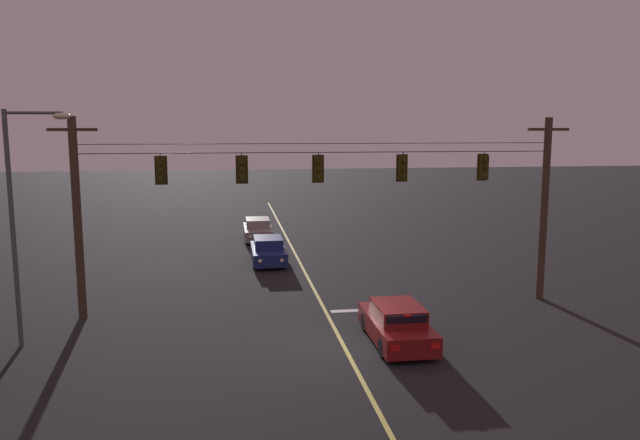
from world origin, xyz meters
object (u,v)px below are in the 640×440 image
(traffic_light_centre, at_px, (319,169))
(street_lamp_corner, at_px, (21,207))
(car_oncoming_trailing, at_px, (258,230))
(traffic_light_left_inner, at_px, (242,170))
(traffic_light_leftmost, at_px, (161,170))
(car_oncoming_lead, at_px, (268,251))
(traffic_light_rightmost, at_px, (484,167))
(car_waiting_near_lane, at_px, (397,324))
(traffic_light_right_inner, at_px, (403,168))

(traffic_light_centre, relative_size, street_lamp_corner, 0.15)
(car_oncoming_trailing, bearing_deg, traffic_light_left_inner, -94.58)
(traffic_light_leftmost, bearing_deg, car_oncoming_lead, 62.60)
(car_oncoming_lead, height_order, car_oncoming_trailing, same)
(traffic_light_rightmost, distance_m, car_waiting_near_lane, 8.32)
(traffic_light_left_inner, relative_size, car_oncoming_trailing, 0.28)
(car_waiting_near_lane, xyz_separation_m, street_lamp_corner, (-12.41, 1.51, 4.13))
(car_oncoming_trailing, height_order, street_lamp_corner, street_lamp_corner)
(traffic_light_leftmost, bearing_deg, traffic_light_left_inner, 0.00)
(car_oncoming_trailing, bearing_deg, street_lamp_corner, -114.29)
(traffic_light_leftmost, distance_m, traffic_light_rightmost, 13.07)
(street_lamp_corner, bearing_deg, traffic_light_leftmost, 35.17)
(traffic_light_right_inner, distance_m, traffic_light_rightmost, 3.47)
(car_oncoming_lead, distance_m, car_oncoming_trailing, 7.14)
(traffic_light_right_inner, relative_size, traffic_light_rightmost, 1.00)
(traffic_light_left_inner, xyz_separation_m, traffic_light_centre, (3.03, 0.00, 0.00))
(traffic_light_leftmost, bearing_deg, street_lamp_corner, -144.83)
(traffic_light_right_inner, relative_size, car_oncoming_trailing, 0.28)
(car_waiting_near_lane, xyz_separation_m, car_oncoming_lead, (-3.58, 13.39, -0.00))
(traffic_light_centre, bearing_deg, traffic_light_right_inner, 0.00)
(traffic_light_leftmost, bearing_deg, car_oncoming_trailing, 74.72)
(traffic_light_right_inner, distance_m, car_oncoming_trailing, 17.64)
(traffic_light_centre, distance_m, car_oncoming_lead, 10.38)
(traffic_light_left_inner, relative_size, street_lamp_corner, 0.15)
(traffic_light_centre, bearing_deg, car_waiting_near_lane, -65.07)
(traffic_light_left_inner, bearing_deg, traffic_light_rightmost, 0.00)
(traffic_light_leftmost, distance_m, car_waiting_near_lane, 10.63)
(traffic_light_leftmost, bearing_deg, traffic_light_right_inner, 0.00)
(traffic_light_leftmost, xyz_separation_m, traffic_light_centre, (6.13, 0.00, 0.00))
(traffic_light_leftmost, height_order, car_waiting_near_lane, traffic_light_leftmost)
(traffic_light_centre, bearing_deg, traffic_light_leftmost, 180.00)
(car_oncoming_trailing, bearing_deg, traffic_light_right_inner, -72.03)
(traffic_light_right_inner, distance_m, street_lamp_corner, 14.14)
(traffic_light_right_inner, relative_size, car_waiting_near_lane, 0.28)
(traffic_light_left_inner, height_order, traffic_light_centre, same)
(car_waiting_near_lane, relative_size, car_oncoming_trailing, 0.98)
(traffic_light_left_inner, xyz_separation_m, street_lamp_corner, (-7.30, -2.96, -0.95))
(traffic_light_right_inner, bearing_deg, traffic_light_leftmost, 180.00)
(traffic_light_centre, relative_size, car_oncoming_lead, 0.28)
(traffic_light_rightmost, relative_size, car_waiting_near_lane, 0.28)
(traffic_light_left_inner, height_order, car_oncoming_lead, traffic_light_left_inner)
(traffic_light_rightmost, relative_size, car_oncoming_lead, 0.28)
(car_oncoming_trailing, relative_size, street_lamp_corner, 0.56)
(car_oncoming_trailing, bearing_deg, car_waiting_near_lane, -79.46)
(traffic_light_right_inner, bearing_deg, car_oncoming_lead, 119.11)
(traffic_light_rightmost, xyz_separation_m, car_oncoming_trailing, (-8.68, 16.07, -5.08))
(traffic_light_left_inner, xyz_separation_m, traffic_light_right_inner, (6.50, 0.00, 0.00))
(traffic_light_left_inner, xyz_separation_m, car_waiting_near_lane, (5.11, -4.46, -5.08))
(traffic_light_centre, relative_size, car_oncoming_trailing, 0.28)
(traffic_light_left_inner, relative_size, car_oncoming_lead, 0.28)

